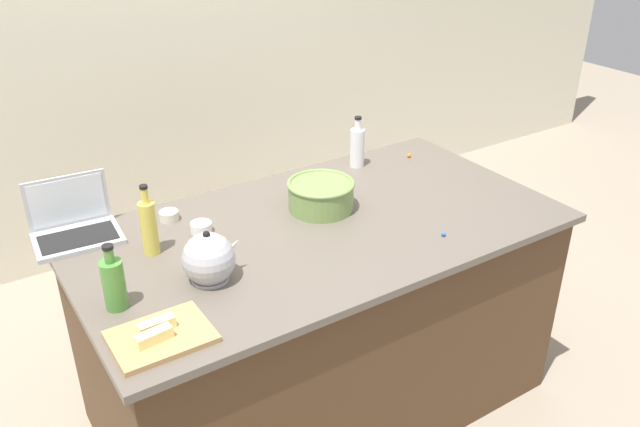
# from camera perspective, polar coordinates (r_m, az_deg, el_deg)

# --- Properties ---
(ground_plane) EXTENTS (12.00, 12.00, 0.00)m
(ground_plane) POSITION_cam_1_polar(r_m,az_deg,el_deg) (3.08, 0.00, -15.85)
(ground_plane) COLOR gray
(wall_back) EXTENTS (8.00, 0.10, 2.60)m
(wall_back) POSITION_cam_1_polar(r_m,az_deg,el_deg) (3.98, -14.97, 14.88)
(wall_back) COLOR beige
(wall_back) RESTS_ON ground
(island_counter) EXTENTS (1.89, 1.02, 0.90)m
(island_counter) POSITION_cam_1_polar(r_m,az_deg,el_deg) (2.79, 0.00, -9.11)
(island_counter) COLOR #4C331E
(island_counter) RESTS_ON ground
(laptop) EXTENTS (0.33, 0.25, 0.22)m
(laptop) POSITION_cam_1_polar(r_m,az_deg,el_deg) (2.61, -20.61, -0.99)
(laptop) COLOR #B7B7BC
(laptop) RESTS_ON island_counter
(mixing_bowl_large) EXTENTS (0.27, 0.27, 0.12)m
(mixing_bowl_large) POSITION_cam_1_polar(r_m,az_deg,el_deg) (2.64, 0.08, 1.65)
(mixing_bowl_large) COLOR #72934C
(mixing_bowl_large) RESTS_ON island_counter
(bottle_oil) EXTENTS (0.06, 0.06, 0.27)m
(bottle_oil) POSITION_cam_1_polar(r_m,az_deg,el_deg) (2.39, -14.68, -1.08)
(bottle_oil) COLOR #DBC64C
(bottle_oil) RESTS_ON island_counter
(bottle_olive) EXTENTS (0.07, 0.07, 0.23)m
(bottle_olive) POSITION_cam_1_polar(r_m,az_deg,el_deg) (2.13, -17.52, -5.79)
(bottle_olive) COLOR #4C8C38
(bottle_olive) RESTS_ON island_counter
(bottle_vinegar) EXTENTS (0.07, 0.07, 0.24)m
(bottle_vinegar) POSITION_cam_1_polar(r_m,az_deg,el_deg) (3.03, 3.27, 5.85)
(bottle_vinegar) COLOR white
(bottle_vinegar) RESTS_ON island_counter
(kettle) EXTENTS (0.21, 0.18, 0.20)m
(kettle) POSITION_cam_1_polar(r_m,az_deg,el_deg) (2.21, -9.65, -3.95)
(kettle) COLOR #ADADB2
(kettle) RESTS_ON island_counter
(cutting_board) EXTENTS (0.29, 0.22, 0.02)m
(cutting_board) POSITION_cam_1_polar(r_m,az_deg,el_deg) (2.01, -13.66, -10.37)
(cutting_board) COLOR tan
(cutting_board) RESTS_ON island_counter
(butter_stick_left) EXTENTS (0.11, 0.05, 0.04)m
(butter_stick_left) POSITION_cam_1_polar(r_m,az_deg,el_deg) (1.97, -14.27, -10.34)
(butter_stick_left) COLOR #F4E58C
(butter_stick_left) RESTS_ON cutting_board
(butter_stick_right) EXTENTS (0.11, 0.04, 0.04)m
(butter_stick_right) POSITION_cam_1_polar(r_m,az_deg,el_deg) (2.01, -14.06, -9.45)
(butter_stick_right) COLOR #F4E58C
(butter_stick_right) RESTS_ON cutting_board
(ramekin_small) EXTENTS (0.08, 0.08, 0.04)m
(ramekin_small) POSITION_cam_1_polar(r_m,az_deg,el_deg) (2.52, -10.31, -1.21)
(ramekin_small) COLOR white
(ramekin_small) RESTS_ON island_counter
(ramekin_medium) EXTENTS (0.08, 0.08, 0.04)m
(ramekin_medium) POSITION_cam_1_polar(r_m,az_deg,el_deg) (2.64, -13.02, -0.19)
(ramekin_medium) COLOR beige
(ramekin_medium) RESTS_ON island_counter
(candy_0) EXTENTS (0.02, 0.02, 0.02)m
(candy_0) POSITION_cam_1_polar(r_m,az_deg,el_deg) (3.18, 7.77, 5.03)
(candy_0) COLOR orange
(candy_0) RESTS_ON island_counter
(candy_1) EXTENTS (0.02, 0.02, 0.02)m
(candy_1) POSITION_cam_1_polar(r_m,az_deg,el_deg) (2.51, 10.71, -1.77)
(candy_1) COLOR blue
(candy_1) RESTS_ON island_counter
(candy_2) EXTENTS (0.02, 0.02, 0.02)m
(candy_2) POSITION_cam_1_polar(r_m,az_deg,el_deg) (2.64, -13.25, -0.45)
(candy_2) COLOR orange
(candy_2) RESTS_ON island_counter
(candy_3) EXTENTS (0.02, 0.02, 0.02)m
(candy_3) POSITION_cam_1_polar(r_m,az_deg,el_deg) (2.77, 0.61, 1.83)
(candy_3) COLOR green
(candy_3) RESTS_ON island_counter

